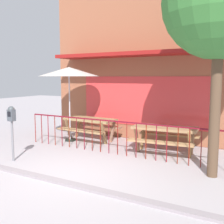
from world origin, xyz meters
TOP-DOWN VIEW (x-y plane):
  - ground at (0.00, 0.00)m, footprint 40.00×40.00m
  - pub_storefront at (0.00, 4.21)m, footprint 7.12×1.46m
  - patio_fence_front at (0.00, 1.92)m, footprint 6.01×0.04m
  - picnic_table_left at (-1.51, 3.01)m, footprint 1.85×1.43m
  - picnic_table_right at (1.25, 2.71)m, footprint 1.92×1.52m
  - patio_umbrella at (-2.09, 2.64)m, footprint 2.03×2.03m
  - parking_meter_near at (-1.97, 0.08)m, footprint 0.18×0.17m
  - street_tree at (2.77, 1.44)m, footprint 2.39×2.39m
  - curb_edge at (0.00, -0.50)m, footprint 9.97×0.20m

SIDE VIEW (x-z plane):
  - ground at x=0.00m, z-range 0.00..0.00m
  - curb_edge at x=0.00m, z-range -0.06..0.06m
  - picnic_table_left at x=-1.51m, z-range 0.21..1.01m
  - picnic_table_right at x=1.25m, z-range 0.21..1.01m
  - patio_fence_front at x=0.00m, z-range 0.18..1.15m
  - parking_meter_near at x=-1.97m, z-range 0.39..1.83m
  - patio_umbrella at x=-2.09m, z-range 1.09..3.60m
  - pub_storefront at x=0.00m, z-range -0.02..5.91m
  - street_tree at x=2.77m, z-range 1.24..6.17m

